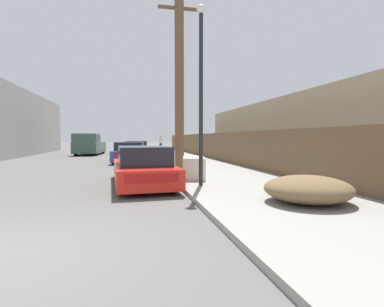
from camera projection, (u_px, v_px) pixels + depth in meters
The scene contains 12 objects.
sidewalk_curb at pixel (168, 153), 27.88m from camera, with size 4.20×63.00×0.12m, color gray.
discarded_fridge at pixel (194, 167), 10.40m from camera, with size 1.02×1.69×0.76m.
parked_sports_car_red at pixel (143, 168), 9.54m from camera, with size 1.99×4.74×1.25m.
car_parked_mid at pixel (130, 153), 18.46m from camera, with size 2.17×4.26×1.26m.
car_parked_far at pixel (135, 149), 25.15m from camera, with size 2.21×4.77×1.25m.
pickup_truck at pixel (89, 144), 26.63m from camera, with size 2.42×5.46×1.87m.
utility_pole at pixel (179, 80), 12.89m from camera, with size 1.80×0.39×7.68m.
street_lamp at pixel (201, 83), 8.67m from camera, with size 0.26×0.26×5.22m.
brush_pile at pixel (308, 189), 6.45m from camera, with size 1.86×1.83×0.58m.
wooden_fence at pixel (207, 145), 21.67m from camera, with size 0.08×35.29×1.70m, color brown.
building_right_house at pixel (310, 132), 18.16m from camera, with size 6.00×20.51×3.69m, color tan.
pedestrian at pixel (161, 143), 30.43m from camera, with size 0.34×0.34×1.75m.
Camera 1 is at (1.73, -4.20, 1.52)m, focal length 28.00 mm.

